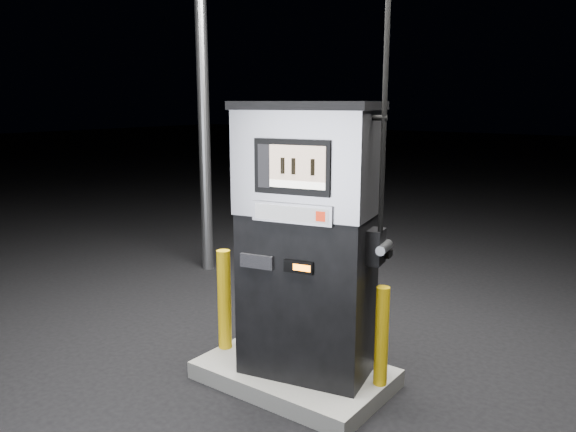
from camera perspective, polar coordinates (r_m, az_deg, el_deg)
The scene contains 5 objects.
ground at distance 5.09m, azimuth 0.66°, elevation -16.50°, with size 80.00×80.00×0.00m, color black.
pump_island at distance 5.06m, azimuth 0.66°, elevation -15.75°, with size 1.60×1.00×0.15m, color slate.
fuel_dispenser at distance 4.56m, azimuth 2.04°, elevation -2.29°, with size 1.29×0.88×4.66m.
bollard_left at distance 5.22m, azimuth -6.48°, elevation -8.44°, with size 0.12×0.12×0.93m, color #E8B60C.
bollard_right at distance 4.62m, azimuth 9.48°, elevation -11.96°, with size 0.11×0.11×0.82m, color #E8B60C.
Camera 1 is at (2.62, -3.64, 2.40)m, focal length 35.00 mm.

